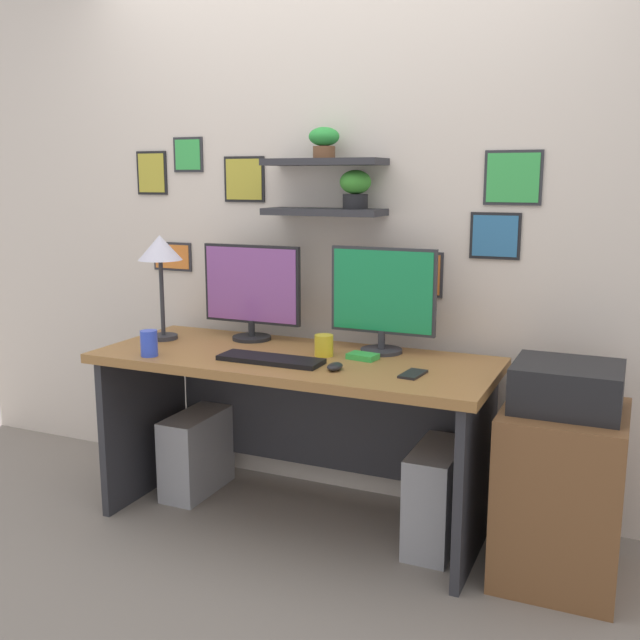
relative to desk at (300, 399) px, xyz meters
name	(u,v)px	position (x,y,z in m)	size (l,w,h in m)	color
ground_plane	(295,520)	(0.00, -0.06, -0.54)	(8.00, 8.00, 0.00)	gray
back_wall_assembly	(334,208)	(0.00, 0.38, 0.81)	(4.40, 0.24, 2.70)	beige
desk	(300,399)	(0.00, 0.00, 0.00)	(1.70, 0.68, 0.75)	#9E6B38
monitor_left	(252,290)	(-0.32, 0.16, 0.44)	(0.49, 0.18, 0.44)	black
monitor_right	(383,297)	(0.32, 0.16, 0.45)	(0.47, 0.18, 0.45)	#2D2D33
keyboard	(271,359)	(-0.04, -0.19, 0.22)	(0.44, 0.14, 0.02)	black
computer_mouse	(335,366)	(0.25, -0.20, 0.22)	(0.06, 0.09, 0.03)	black
desk_lamp	(160,255)	(-0.70, 0.00, 0.60)	(0.20, 0.20, 0.48)	#2D2D33
cell_phone	(413,374)	(0.55, -0.15, 0.21)	(0.07, 0.14, 0.01)	black
coffee_mug	(324,345)	(0.12, 0.00, 0.25)	(0.08, 0.08, 0.09)	yellow
scissors_tray	(363,356)	(0.29, 0.01, 0.22)	(0.12, 0.08, 0.02)	green
water_cup	(149,343)	(-0.56, -0.30, 0.26)	(0.07, 0.07, 0.11)	blue
drawer_cabinet	(560,493)	(1.11, -0.06, -0.21)	(0.44, 0.50, 0.66)	brown
printer	(567,387)	(1.11, -0.06, 0.20)	(0.38, 0.34, 0.17)	black
computer_tower_left	(197,453)	(-0.57, 0.04, -0.35)	(0.18, 0.40, 0.39)	#99999E
computer_tower_right	(436,497)	(0.62, -0.01, -0.33)	(0.18, 0.40, 0.42)	#99999E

